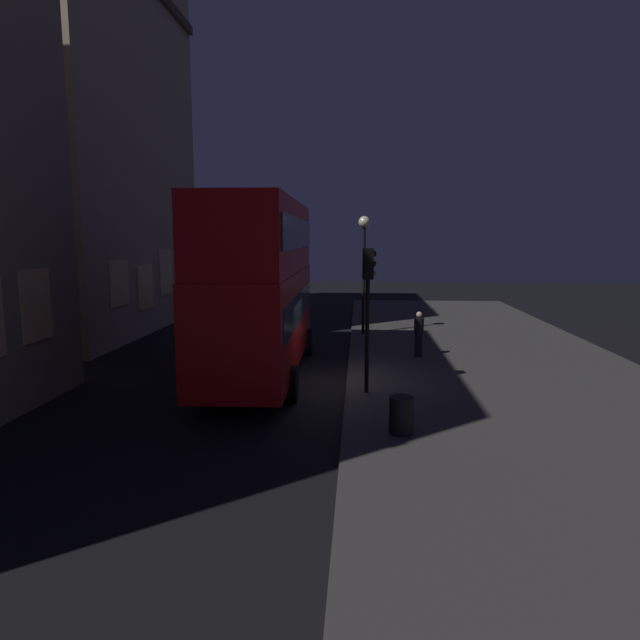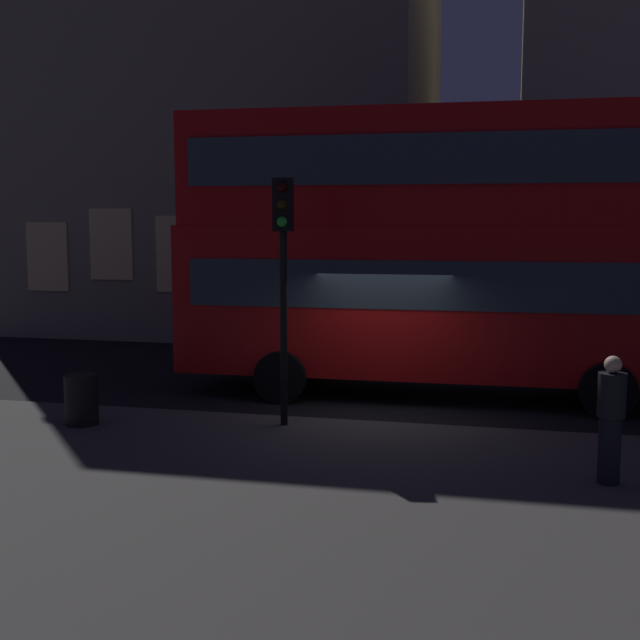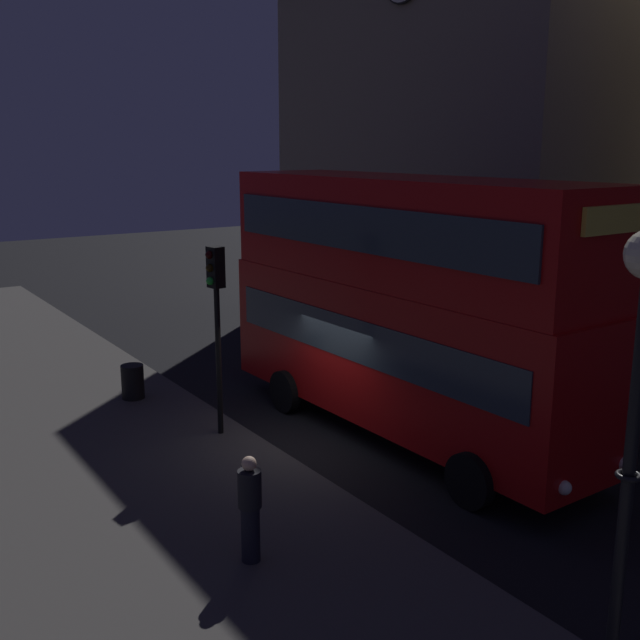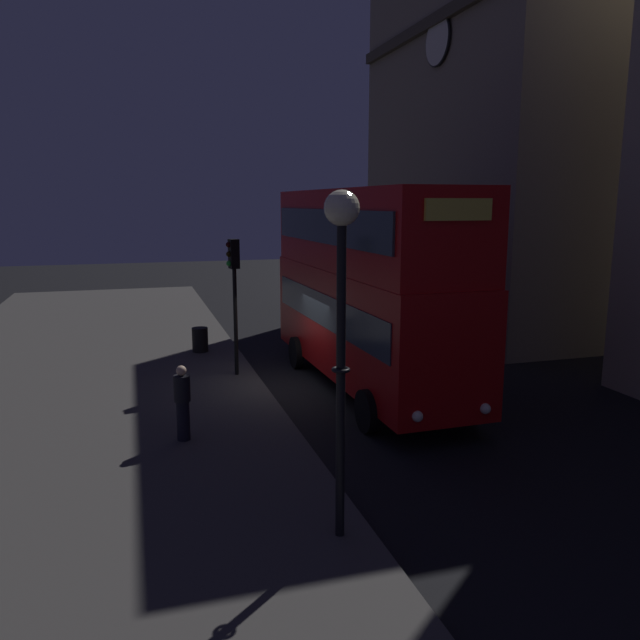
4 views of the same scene
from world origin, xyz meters
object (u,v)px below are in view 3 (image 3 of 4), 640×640
pedestrian (250,508)px  litter_bin (133,382)px  double_decker_bus (404,296)px  street_lamp (640,362)px  traffic_light_near_kerb (216,301)px

pedestrian → litter_bin: (-8.16, 1.22, -0.43)m
double_decker_bus → street_lamp: 8.34m
traffic_light_near_kerb → pedestrian: (4.88, -1.94, -2.05)m
double_decker_bus → litter_bin: 7.15m
double_decker_bus → traffic_light_near_kerb: size_ratio=2.44×
double_decker_bus → pedestrian: size_ratio=5.94×
double_decker_bus → traffic_light_near_kerb: double_decker_bus is taller
double_decker_bus → litter_bin: (-5.28, -4.09, -2.56)m
double_decker_bus → pedestrian: (2.88, -5.31, -2.12)m
pedestrian → litter_bin: bearing=-96.2°
street_lamp → double_decker_bus: bearing=156.5°
double_decker_bus → street_lamp: bearing=-24.7°
double_decker_bus → street_lamp: size_ratio=1.88×
traffic_light_near_kerb → litter_bin: (-3.28, -0.72, -2.48)m
traffic_light_near_kerb → pedestrian: size_ratio=2.43×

